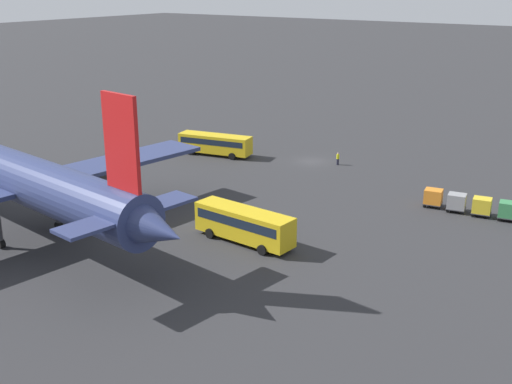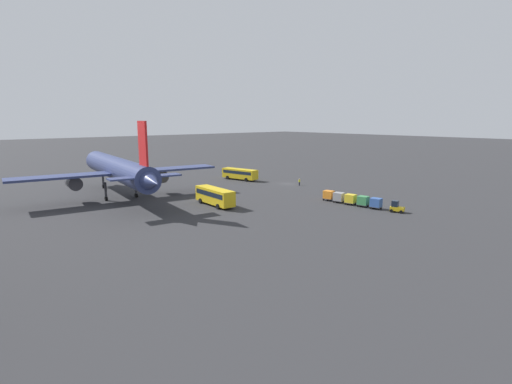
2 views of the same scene
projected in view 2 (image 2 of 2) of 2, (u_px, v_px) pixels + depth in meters
ground_plane at (287, 184)px, 103.25m from camera, size 600.00×600.00×0.00m
airplane at (118, 169)px, 83.77m from camera, size 48.41×41.79×16.27m
shuttle_bus_near at (240, 173)px, 109.59m from camera, size 11.11×4.72×3.01m
shuttle_bus_far at (215, 195)px, 77.35m from camera, size 10.77×3.59×3.34m
baggage_tug at (397, 207)px, 71.82m from camera, size 2.68×2.22×2.10m
worker_person at (299, 182)px, 100.58m from camera, size 0.38×0.38×1.74m
cargo_cart_blue at (376, 203)px, 74.30m from camera, size 2.25×2.00×2.06m
cargo_cart_green at (363, 201)px, 76.17m from camera, size 2.25×2.00×2.06m
cargo_cart_yellow at (351, 199)px, 77.98m from camera, size 2.25×2.00×2.06m
cargo_cart_grey at (339, 197)px, 79.87m from camera, size 2.25×2.00×2.06m
cargo_cart_orange at (329, 195)px, 81.94m from camera, size 2.25×2.00×2.06m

